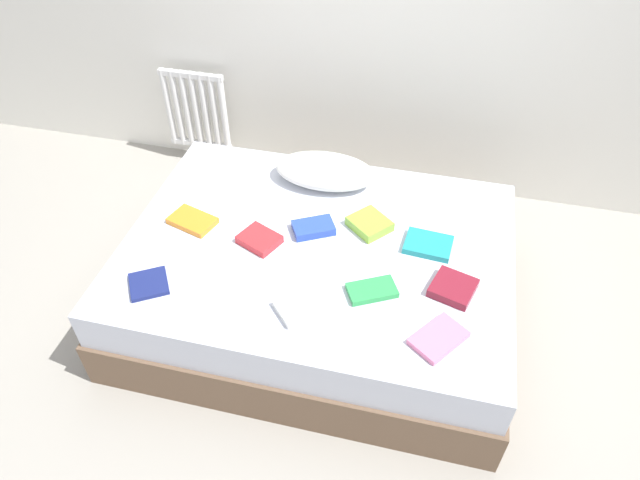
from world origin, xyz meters
TOP-DOWN VIEW (x-y plane):
  - ground_plane at (0.00, 0.00)m, footprint 8.00×8.00m
  - bed at (0.00, 0.00)m, footprint 2.00×1.50m
  - radiator at (-1.17, 1.20)m, footprint 0.46×0.04m
  - pillow at (-0.08, 0.52)m, footprint 0.57×0.32m
  - textbook_orange at (-0.68, 0.00)m, footprint 0.27×0.22m
  - textbook_red at (-0.29, -0.06)m, footprint 0.24×0.22m
  - textbook_lime at (0.23, 0.18)m, footprint 0.26×0.26m
  - textbook_white at (0.02, -0.44)m, footprint 0.26×0.26m
  - textbook_maroon at (0.69, -0.17)m, footprint 0.24×0.24m
  - textbook_green at (0.32, -0.26)m, footprint 0.26×0.22m
  - textbook_navy at (-0.71, -0.47)m, footprint 0.24×0.24m
  - textbook_pink at (0.65, -0.47)m, footprint 0.27×0.29m
  - textbook_blue at (-0.04, 0.09)m, footprint 0.25×0.22m
  - textbook_teal at (0.55, 0.11)m, footprint 0.25×0.20m

SIDE VIEW (x-z plane):
  - ground_plane at x=0.00m, z-range 0.00..0.00m
  - bed at x=0.00m, z-range 0.00..0.50m
  - radiator at x=-1.17m, z-range 0.13..0.72m
  - textbook_navy at x=-0.71m, z-range 0.50..0.52m
  - textbook_pink at x=0.65m, z-range 0.50..0.53m
  - textbook_green at x=0.32m, z-range 0.50..0.53m
  - textbook_white at x=0.02m, z-range 0.50..0.53m
  - textbook_orange at x=-0.68m, z-range 0.50..0.53m
  - textbook_teal at x=0.55m, z-range 0.50..0.53m
  - textbook_red at x=-0.29m, z-range 0.50..0.54m
  - textbook_maroon at x=0.69m, z-range 0.50..0.54m
  - textbook_blue at x=-0.04m, z-range 0.50..0.54m
  - textbook_lime at x=0.23m, z-range 0.50..0.55m
  - pillow at x=-0.08m, z-range 0.50..0.65m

